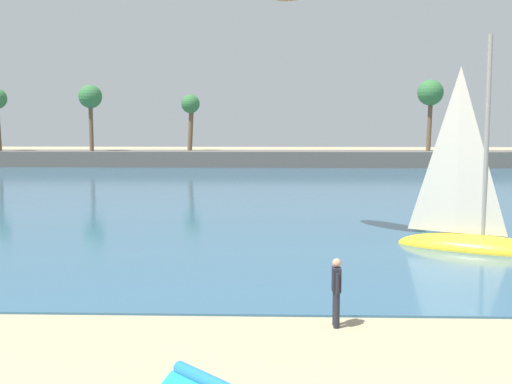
{
  "coord_description": "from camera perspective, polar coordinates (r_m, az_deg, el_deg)",
  "views": [
    {
      "loc": [
        -0.12,
        -6.21,
        4.85
      ],
      "look_at": [
        -0.8,
        14.96,
        2.61
      ],
      "focal_mm": 45.44,
      "sensor_mm": 36.0,
      "label": 1
    }
  ],
  "objects": [
    {
      "name": "sea",
      "position": [
        64.81,
        1.94,
        1.76
      ],
      "size": [
        220.0,
        97.45,
        0.06
      ],
      "primitive_type": "cube",
      "color": "#33607F",
      "rests_on": "ground"
    },
    {
      "name": "palm_headland",
      "position": [
        73.49,
        0.66,
        3.5
      ],
      "size": [
        115.07,
        6.03,
        11.63
      ],
      "color": "#605B54",
      "rests_on": "ground"
    },
    {
      "name": "person_at_waterline",
      "position": [
        15.74,
        7.09,
        -8.57
      ],
      "size": [
        0.21,
        0.55,
        1.67
      ],
      "color": "#23232D",
      "rests_on": "ground"
    },
    {
      "name": "sailboat_mid_bay",
      "position": [
        26.11,
        18.45,
        -3.11
      ],
      "size": [
        6.12,
        4.4,
        8.67
      ],
      "color": "yellow",
      "rests_on": "sea"
    }
  ]
}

